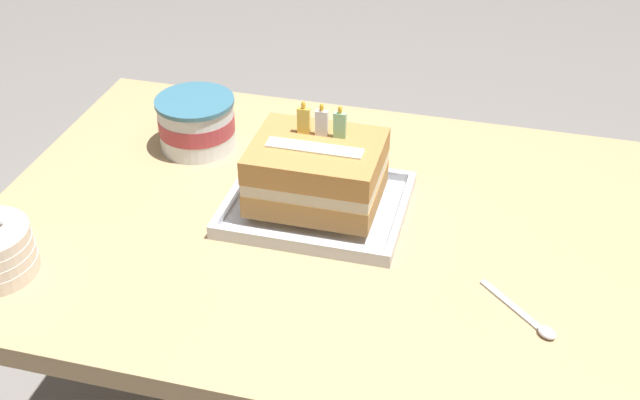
{
  "coord_description": "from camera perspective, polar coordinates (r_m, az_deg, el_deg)",
  "views": [
    {
      "loc": [
        0.27,
        -1.06,
        1.55
      ],
      "look_at": [
        -0.01,
        0.01,
        0.79
      ],
      "focal_mm": 46.31,
      "sensor_mm": 36.0,
      "label": 1
    }
  ],
  "objects": [
    {
      "name": "dining_table",
      "position": [
        1.42,
        0.22,
        -4.99
      ],
      "size": [
        1.11,
        0.79,
        0.76
      ],
      "color": "tan",
      "rests_on": "ground_plane"
    },
    {
      "name": "foil_tray",
      "position": [
        1.37,
        -0.23,
        -0.46
      ],
      "size": [
        0.3,
        0.24,
        0.02
      ],
      "color": "silver",
      "rests_on": "dining_table"
    },
    {
      "name": "birthday_cake",
      "position": [
        1.34,
        -0.23,
        1.97
      ],
      "size": [
        0.21,
        0.17,
        0.16
      ],
      "color": "#C08747",
      "rests_on": "foil_tray"
    },
    {
      "name": "ice_cream_tub",
      "position": [
        1.55,
        -8.54,
        5.29
      ],
      "size": [
        0.15,
        0.15,
        0.1
      ],
      "color": "white",
      "rests_on": "dining_table"
    },
    {
      "name": "serving_spoon_near_tray",
      "position": [
        1.2,
        14.53,
        -8.16
      ],
      "size": [
        0.12,
        0.11,
        0.01
      ],
      "color": "silver",
      "rests_on": "dining_table"
    }
  ]
}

